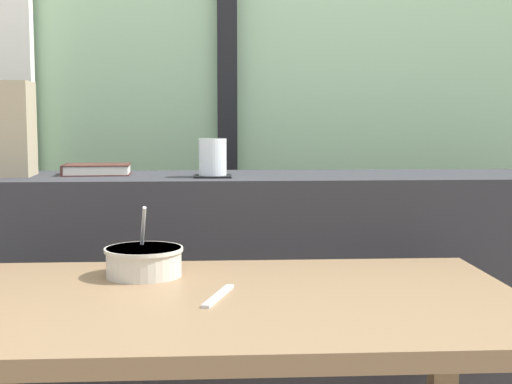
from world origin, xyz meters
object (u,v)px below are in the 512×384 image
Objects in this scene: closed_book at (95,169)px; soup_bowl at (142,262)px; breakfast_table at (230,351)px; juice_glass at (211,159)px; fork_utensil at (217,296)px; coaster_square at (212,176)px.

closed_book reaches higher than soup_bowl.
juice_glass is (-0.04, 0.60, 0.34)m from breakfast_table.
soup_bowl is 1.00× the size of fork_utensil.
soup_bowl is at bearing -110.26° from coaster_square.
closed_book reaches higher than coaster_square.
coaster_square reaches higher than soup_bowl.
closed_book is at bearing 162.48° from juice_glass.
juice_glass is at bearing -17.52° from closed_book.
juice_glass reaches higher than closed_book.
coaster_square is 0.59× the size of fork_utensil.
closed_book is at bearing 162.48° from coaster_square.
fork_utensil is (0.16, -0.20, -0.03)m from soup_bowl.
soup_bowl is at bearing 145.79° from fork_utensil.
fork_utensil is (0.01, -0.61, -0.23)m from juice_glass.
juice_glass is 0.35m from closed_book.
breakfast_table is 6.66× the size of soup_bowl.
closed_book is 0.81m from fork_utensil.
breakfast_table is 11.36× the size of juice_glass.
coaster_square is (-0.04, 0.60, 0.29)m from breakfast_table.
coaster_square is at bearing 107.66° from fork_utensil.
coaster_square is 0.46m from soup_bowl.
breakfast_table is 0.85m from closed_book.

